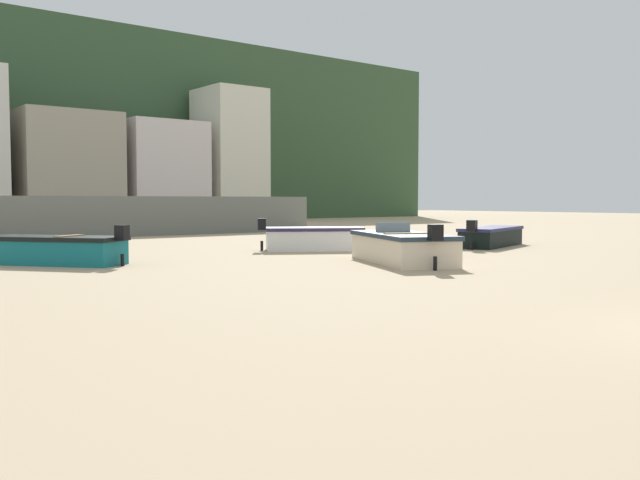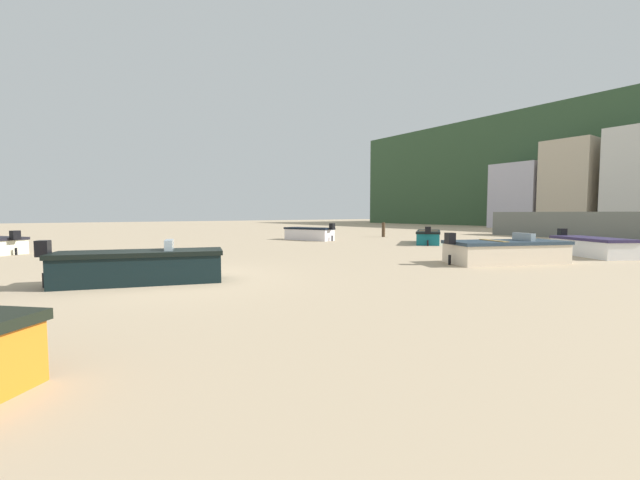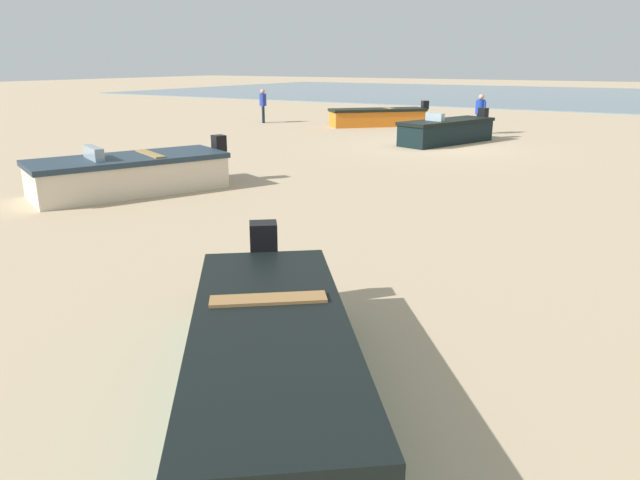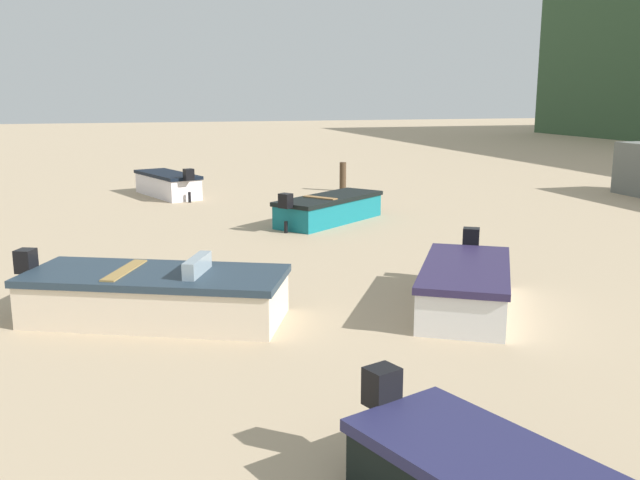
{
  "view_description": "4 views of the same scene",
  "coord_description": "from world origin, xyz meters",
  "px_view_note": "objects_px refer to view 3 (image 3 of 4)",
  "views": [
    {
      "loc": [
        -10.19,
        -2.7,
        1.76
      ],
      "look_at": [
        2.9,
        13.95,
        0.52
      ],
      "focal_mm": 38.43,
      "sensor_mm": 36.0,
      "label": 1
    },
    {
      "loc": [
        11.18,
        -3.17,
        1.85
      ],
      "look_at": [
        -3.74,
        7.75,
        0.59
      ],
      "focal_mm": 22.11,
      "sensor_mm": 36.0,
      "label": 2
    },
    {
      "loc": [
        -7.07,
        20.19,
        2.91
      ],
      "look_at": [
        -2.99,
        13.33,
        0.47
      ],
      "focal_mm": 32.82,
      "sensor_mm": 36.0,
      "label": 3
    },
    {
      "loc": [
        15.04,
        10.52,
        3.76
      ],
      "look_at": [
        0.72,
        14.7,
        0.59
      ],
      "focal_mm": 38.82,
      "sensor_mm": 36.0,
      "label": 4
    }
  ],
  "objects_px": {
    "boat_orange_2": "(378,117)",
    "boat_teal_4": "(271,360)",
    "boat_cream_6": "(130,174)",
    "boat_black_7": "(447,131)",
    "beach_walker_foreground": "(263,103)",
    "beach_walker_distant": "(480,111)"
  },
  "relations": [
    {
      "from": "boat_teal_4",
      "to": "boat_cream_6",
      "type": "distance_m",
      "value": 9.58
    },
    {
      "from": "boat_black_7",
      "to": "beach_walker_foreground",
      "type": "bearing_deg",
      "value": 4.61
    },
    {
      "from": "boat_black_7",
      "to": "boat_orange_2",
      "type": "bearing_deg",
      "value": -21.95
    },
    {
      "from": "boat_cream_6",
      "to": "beach_walker_foreground",
      "type": "distance_m",
      "value": 16.08
    },
    {
      "from": "boat_teal_4",
      "to": "beach_walker_foreground",
      "type": "bearing_deg",
      "value": -91.32
    },
    {
      "from": "boat_teal_4",
      "to": "boat_cream_6",
      "type": "bearing_deg",
      "value": -72.37
    },
    {
      "from": "boat_orange_2",
      "to": "boat_cream_6",
      "type": "height_order",
      "value": "boat_cream_6"
    },
    {
      "from": "boat_orange_2",
      "to": "boat_teal_4",
      "type": "xyz_separation_m",
      "value": [
        -9.17,
        21.53,
        -0.01
      ]
    },
    {
      "from": "boat_orange_2",
      "to": "boat_black_7",
      "type": "xyz_separation_m",
      "value": [
        -4.77,
        4.16,
        0.03
      ]
    },
    {
      "from": "boat_cream_6",
      "to": "beach_walker_foreground",
      "type": "height_order",
      "value": "beach_walker_foreground"
    },
    {
      "from": "boat_black_7",
      "to": "beach_walker_foreground",
      "type": "height_order",
      "value": "beach_walker_foreground"
    },
    {
      "from": "boat_cream_6",
      "to": "boat_teal_4",
      "type": "bearing_deg",
      "value": 169.12
    },
    {
      "from": "boat_teal_4",
      "to": "boat_cream_6",
      "type": "relative_size",
      "value": 0.83
    },
    {
      "from": "boat_orange_2",
      "to": "boat_teal_4",
      "type": "relative_size",
      "value": 1.06
    },
    {
      "from": "boat_cream_6",
      "to": "boat_black_7",
      "type": "xyz_separation_m",
      "value": [
        -3.47,
        -11.89,
        0.01
      ]
    },
    {
      "from": "boat_orange_2",
      "to": "boat_teal_4",
      "type": "bearing_deg",
      "value": 158.76
    },
    {
      "from": "boat_orange_2",
      "to": "beach_walker_distant",
      "type": "distance_m",
      "value": 5.05
    },
    {
      "from": "boat_cream_6",
      "to": "boat_black_7",
      "type": "bearing_deg",
      "value": -82.34
    },
    {
      "from": "boat_cream_6",
      "to": "beach_walker_foreground",
      "type": "relative_size",
      "value": 2.88
    },
    {
      "from": "boat_cream_6",
      "to": "beach_walker_foreground",
      "type": "bearing_deg",
      "value": -40.99
    },
    {
      "from": "boat_cream_6",
      "to": "beach_walker_distant",
      "type": "height_order",
      "value": "beach_walker_distant"
    },
    {
      "from": "beach_walker_foreground",
      "to": "beach_walker_distant",
      "type": "bearing_deg",
      "value": -121.08
    }
  ]
}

